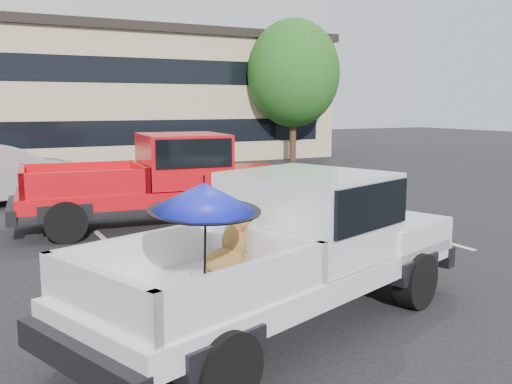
% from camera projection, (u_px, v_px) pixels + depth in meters
% --- Properties ---
extents(ground, '(90.00, 90.00, 0.00)m').
position_uv_depth(ground, '(328.00, 264.00, 9.82)').
color(ground, black).
rests_on(ground, ground).
extents(stripe_left, '(0.12, 5.00, 0.01)m').
position_uv_depth(stripe_left, '(126.00, 258.00, 10.20)').
color(stripe_left, silver).
rests_on(stripe_left, ground).
extents(stripe_right, '(0.12, 5.00, 0.01)m').
position_uv_depth(stripe_right, '(387.00, 226.00, 12.95)').
color(stripe_right, silver).
rests_on(stripe_right, ground).
extents(motel_building, '(20.40, 8.40, 6.30)m').
position_uv_depth(motel_building, '(122.00, 95.00, 28.63)').
color(motel_building, tan).
rests_on(motel_building, ground).
extents(tree_right, '(4.46, 4.46, 6.78)m').
position_uv_depth(tree_right, '(293.00, 73.00, 27.32)').
color(tree_right, '#332114').
rests_on(tree_right, ground).
extents(tree_back, '(4.68, 4.68, 7.11)m').
position_uv_depth(tree_back, '(177.00, 75.00, 32.92)').
color(tree_back, '#332114').
rests_on(tree_back, ground).
extents(silver_pickup, '(6.02, 3.75, 2.06)m').
position_uv_depth(silver_pickup, '(297.00, 239.00, 7.16)').
color(silver_pickup, black).
rests_on(silver_pickup, ground).
extents(red_pickup, '(6.48, 2.86, 2.07)m').
position_uv_depth(red_pickup, '(175.00, 175.00, 13.01)').
color(red_pickup, black).
rests_on(red_pickup, ground).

